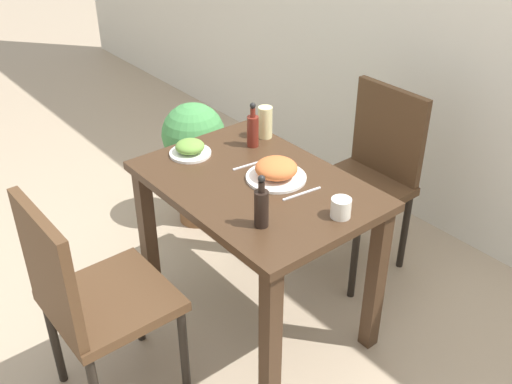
# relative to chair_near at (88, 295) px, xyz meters

# --- Properties ---
(ground_plane) EXTENTS (16.00, 16.00, 0.00)m
(ground_plane) POSITION_rel_chair_near_xyz_m (0.04, 0.73, -0.51)
(ground_plane) COLOR tan
(dining_table) EXTENTS (0.95, 0.66, 0.72)m
(dining_table) POSITION_rel_chair_near_xyz_m (0.04, 0.73, 0.08)
(dining_table) COLOR #3D2819
(dining_table) RESTS_ON ground_plane
(chair_near) EXTENTS (0.42, 0.42, 0.90)m
(chair_near) POSITION_rel_chair_near_xyz_m (0.00, 0.00, 0.00)
(chair_near) COLOR #4C331E
(chair_near) RESTS_ON ground_plane
(chair_far) EXTENTS (0.42, 0.42, 0.90)m
(chair_far) POSITION_rel_chair_near_xyz_m (0.02, 1.44, 0.00)
(chair_far) COLOR #4C331E
(chair_far) RESTS_ON ground_plane
(food_plate) EXTENTS (0.24, 0.24, 0.08)m
(food_plate) POSITION_rel_chair_near_xyz_m (0.07, 0.80, 0.25)
(food_plate) COLOR white
(food_plate) RESTS_ON dining_table
(side_plate) EXTENTS (0.18, 0.18, 0.07)m
(side_plate) POSITION_rel_chair_near_xyz_m (-0.31, 0.65, 0.24)
(side_plate) COLOR white
(side_plate) RESTS_ON dining_table
(drink_cup) EXTENTS (0.07, 0.07, 0.07)m
(drink_cup) POSITION_rel_chair_near_xyz_m (0.42, 0.81, 0.25)
(drink_cup) COLOR silver
(drink_cup) RESTS_ON dining_table
(juice_glass) EXTENTS (0.06, 0.06, 0.14)m
(juice_glass) POSITION_rel_chair_near_xyz_m (-0.24, 1.01, 0.28)
(juice_glass) COLOR beige
(juice_glass) RESTS_ON dining_table
(sauce_bottle) EXTENTS (0.05, 0.05, 0.20)m
(sauce_bottle) POSITION_rel_chair_near_xyz_m (-0.21, 0.91, 0.29)
(sauce_bottle) COLOR maroon
(sauce_bottle) RESTS_ON dining_table
(condiment_bottle) EXTENTS (0.05, 0.05, 0.20)m
(condiment_bottle) POSITION_rel_chair_near_xyz_m (0.28, 0.55, 0.29)
(condiment_bottle) COLOR black
(condiment_bottle) RESTS_ON dining_table
(fork_utensil) EXTENTS (0.03, 0.18, 0.00)m
(fork_utensil) POSITION_rel_chair_near_xyz_m (-0.08, 0.80, 0.21)
(fork_utensil) COLOR silver
(fork_utensil) RESTS_ON dining_table
(spoon_utensil) EXTENTS (0.03, 0.17, 0.00)m
(spoon_utensil) POSITION_rel_chair_near_xyz_m (0.22, 0.80, 0.21)
(spoon_utensil) COLOR silver
(spoon_utensil) RESTS_ON dining_table
(potted_plant_left) EXTENTS (0.33, 0.33, 0.70)m
(potted_plant_left) POSITION_rel_chair_near_xyz_m (-0.80, 0.98, -0.07)
(potted_plant_left) COLOR brown
(potted_plant_left) RESTS_ON ground_plane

